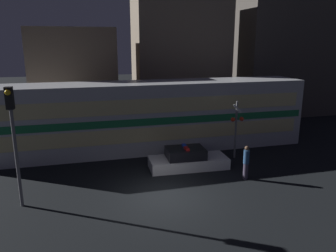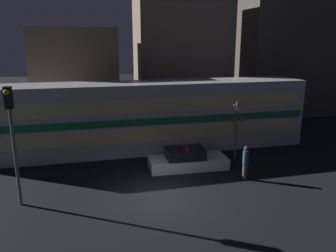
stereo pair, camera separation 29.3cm
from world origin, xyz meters
The scene contains 9 objects.
ground_plane centered at (0.00, 0.00, 0.00)m, with size 120.00×120.00×0.00m, color black.
train centered at (0.87, 7.07, 2.22)m, with size 20.49×3.08×4.44m.
police_car centered at (2.18, 3.20, 0.47)m, with size 4.46×1.89×1.29m.
pedestrian centered at (4.60, 0.93, 0.92)m, with size 0.30×0.30×1.80m.
crossing_signal_near centered at (5.49, 3.98, 2.08)m, with size 0.82×0.32×3.52m.
traffic_light_corner centered at (-6.16, 0.75, 3.52)m, with size 0.30×0.46×5.19m.
building_left centered at (-3.85, 13.23, 3.97)m, with size 6.25×4.98×7.95m.
building_center centered at (5.24, 14.87, 5.45)m, with size 8.05×4.43×10.90m.
building_right centered at (16.76, 14.96, 5.46)m, with size 11.05×4.65×10.92m.
Camera 1 is at (-3.31, -13.37, 6.89)m, focal length 35.00 mm.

